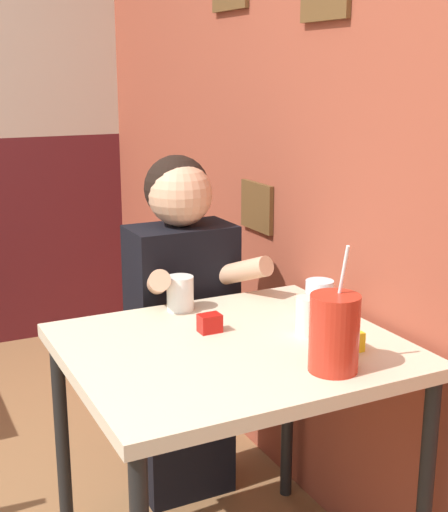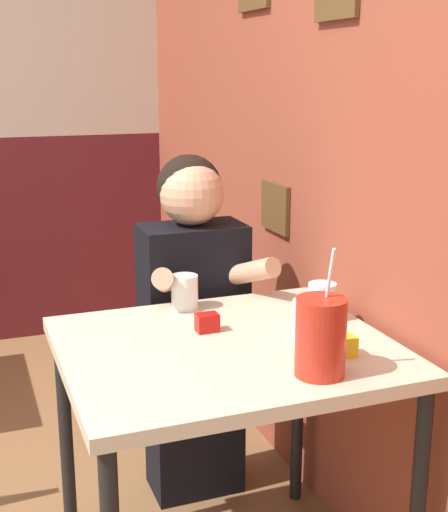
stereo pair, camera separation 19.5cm
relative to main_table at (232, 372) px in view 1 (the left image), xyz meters
The scene contains 9 objects.
brick_wall_right 1.28m from the main_table, 63.59° to the left, with size 0.08×4.57×2.70m.
main_table is the anchor object (origin of this frame).
person_seated 0.53m from the main_table, 81.35° to the left, with size 0.42×0.41×1.18m.
cocktail_pitcher 0.34m from the main_table, 62.36° to the right, with size 0.12×0.12×0.31m.
glass_near_pitcher 0.35m from the main_table, 13.61° to the left, with size 0.08×0.08×0.11m.
glass_center 0.34m from the main_table, 92.77° to the left, with size 0.08×0.08×0.10m.
glass_far_side 0.25m from the main_table, ahead, with size 0.07×0.07×0.10m.
condiment_ketchup 0.15m from the main_table, 98.95° to the left, with size 0.06×0.04×0.05m.
condiment_mustard 0.32m from the main_table, 35.97° to the right, with size 0.06×0.04×0.05m.
Camera 1 is at (0.22, -1.23, 1.43)m, focal length 50.00 mm.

